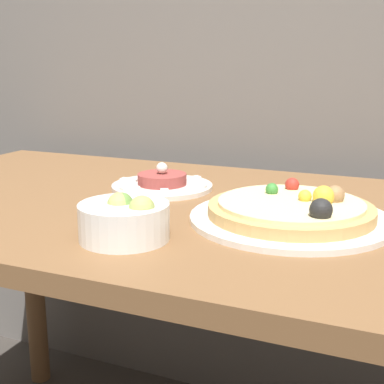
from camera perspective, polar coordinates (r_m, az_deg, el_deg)
dining_table at (r=1.05m, az=0.27°, el=-6.33°), size 1.47×0.76×0.74m
pizza_plate at (r=0.93m, az=10.59°, el=-2.09°), size 0.34×0.34×0.06m
tartare_plate at (r=1.14m, az=-3.20°, el=0.90°), size 0.22×0.22×0.06m
small_bowl at (r=0.82m, az=-7.19°, el=-2.92°), size 0.14×0.14×0.07m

